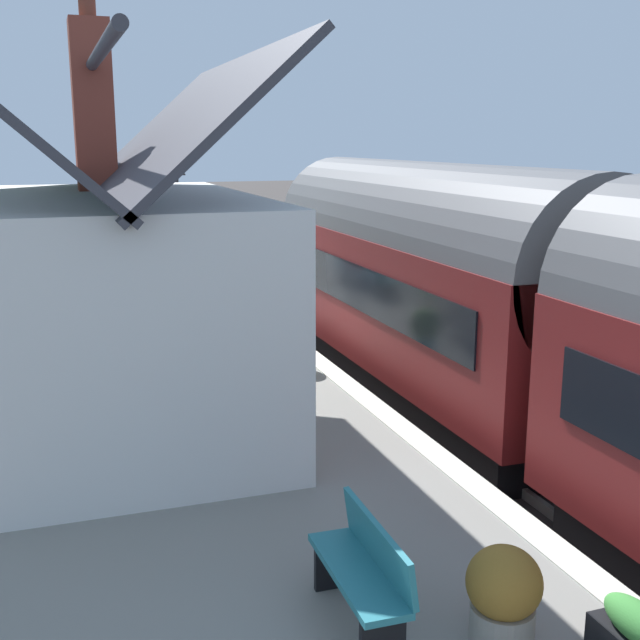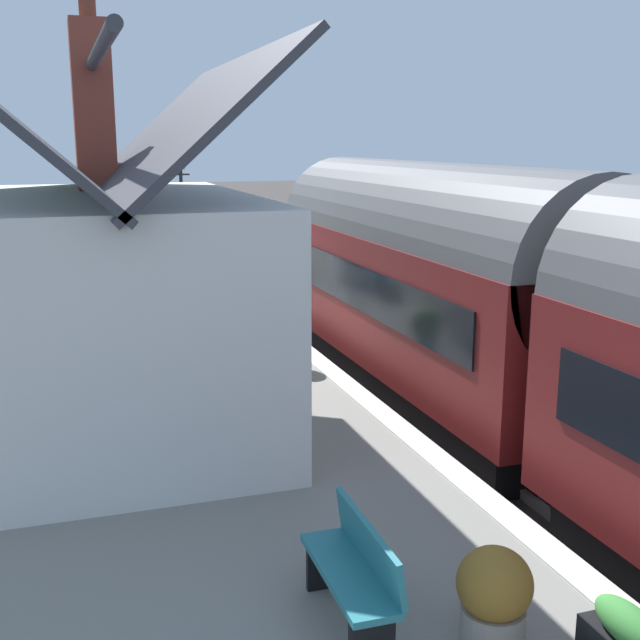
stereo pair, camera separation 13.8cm
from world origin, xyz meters
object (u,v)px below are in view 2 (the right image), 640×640
at_px(station_building, 110,299).
at_px(planter_edge_near, 494,595).
at_px(bench_by_lamp, 165,291).
at_px(planter_bench_left, 292,340).
at_px(planter_corner_building, 88,259).
at_px(lamp_post_platform, 181,191).
at_px(bench_mid_platform, 355,569).
at_px(planter_by_door, 159,310).
at_px(bench_platform_end, 158,278).
at_px(planter_edge_far, 197,274).
at_px(station_sign_board, 249,271).

xyz_separation_m(station_building, planter_edge_near, (-6.29, -2.41, -1.32)).
distance_m(bench_by_lamp, planter_edge_near, 13.42).
relative_size(planter_edge_near, planter_bench_left, 0.88).
xyz_separation_m(planter_corner_building, lamp_post_platform, (-1.64, -2.61, 2.06)).
relative_size(bench_mid_platform, planter_by_door, 1.71).
height_order(bench_platform_end, planter_edge_far, bench_platform_end).
relative_size(planter_corner_building, station_sign_board, 0.46).
relative_size(bench_platform_end, planter_edge_far, 1.46).
bearing_deg(planter_by_door, bench_by_lamp, -11.08).
relative_size(planter_bench_left, lamp_post_platform, 0.26).
height_order(bench_by_lamp, bench_mid_platform, same).
relative_size(bench_by_lamp, bench_mid_platform, 1.00).
xyz_separation_m(bench_mid_platform, lamp_post_platform, (17.56, -1.35, 1.99)).
relative_size(bench_platform_end, bench_mid_platform, 1.00).
distance_m(bench_by_lamp, planter_bench_left, 5.66).
relative_size(bench_mid_platform, planter_edge_far, 1.46).
distance_m(planter_corner_building, planter_bench_left, 12.20).
height_order(planter_edge_far, station_sign_board, station_sign_board).
bearing_deg(planter_edge_far, planter_edge_near, 178.18).
relative_size(planter_corner_building, lamp_post_platform, 0.21).
distance_m(station_building, planter_corner_building, 13.56).
xyz_separation_m(lamp_post_platform, station_sign_board, (-6.77, -0.34, -1.28)).
relative_size(planter_by_door, planter_corner_building, 1.14).
height_order(planter_corner_building, station_sign_board, station_sign_board).
xyz_separation_m(bench_by_lamp, planter_by_door, (-2.01, 0.39, -0.02)).
relative_size(station_building, planter_corner_building, 9.28).
distance_m(bench_mid_platform, planter_edge_near, 1.11).
distance_m(planter_bench_left, station_sign_board, 3.51).
bearing_deg(planter_by_door, bench_platform_end, -6.88).
bearing_deg(planter_edge_near, station_building, 20.98).
distance_m(planter_edge_near, planter_bench_left, 7.97).
bearing_deg(station_building, bench_mid_platform, -165.52).
bearing_deg(station_building, station_sign_board, -31.87).
height_order(station_building, planter_edge_near, station_building).
bearing_deg(bench_by_lamp, planter_edge_near, -176.70).
distance_m(lamp_post_platform, station_sign_board, 6.90).
xyz_separation_m(planter_edge_far, lamp_post_platform, (1.53, 0.12, 2.16)).
height_order(bench_mid_platform, station_sign_board, station_sign_board).
bearing_deg(bench_by_lamp, planter_edge_far, -21.98).
relative_size(bench_platform_end, planter_bench_left, 1.56).
height_order(bench_by_lamp, planter_bench_left, planter_bench_left).
xyz_separation_m(bench_mid_platform, planter_edge_near, (-0.59, -0.94, -0.07)).
bearing_deg(planter_corner_building, planter_bench_left, -166.25).
xyz_separation_m(station_building, planter_corner_building, (13.50, -0.21, -1.32)).
xyz_separation_m(bench_by_lamp, bench_mid_platform, (-12.81, 0.17, 0.00)).
bearing_deg(station_building, planter_edge_far, -15.88).
relative_size(station_building, bench_mid_platform, 4.76).
xyz_separation_m(bench_platform_end, station_sign_board, (-3.89, -1.45, 0.71)).
relative_size(planter_by_door, lamp_post_platform, 0.23).
height_order(bench_platform_end, planter_corner_building, bench_platform_end).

